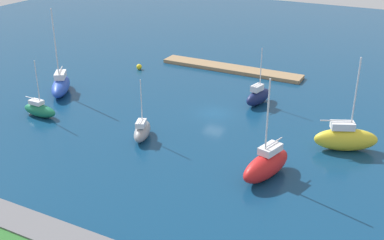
{
  "coord_description": "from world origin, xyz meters",
  "views": [
    {
      "loc": [
        -23.65,
        51.29,
        24.5
      ],
      "look_at": [
        0.0,
        6.14,
        1.5
      ],
      "focal_mm": 44.89,
      "sensor_mm": 36.0,
      "label": 1
    }
  ],
  "objects": [
    {
      "name": "sailboat_blue_by_breakwater",
      "position": [
        22.25,
        3.57,
        1.22
      ],
      "size": [
        5.96,
        7.49,
        12.05
      ],
      "rotation": [
        0.0,
        0.0,
        2.14
      ],
      "color": "#2347B2",
      "rests_on": "water"
    },
    {
      "name": "sailboat_green_west_end",
      "position": [
        19.1,
        11.05,
        0.88
      ],
      "size": [
        4.97,
        1.8,
        7.36
      ],
      "rotation": [
        0.0,
        0.0,
        3.13
      ],
      "color": "#19724C",
      "rests_on": "water"
    },
    {
      "name": "water",
      "position": [
        0.0,
        0.0,
        0.0
      ],
      "size": [
        160.0,
        160.0,
        0.0
      ],
      "primitive_type": "plane",
      "color": "navy",
      "rests_on": "ground"
    },
    {
      "name": "mooring_buoy_yellow",
      "position": [
        18.4,
        -10.52,
        0.45
      ],
      "size": [
        0.89,
        0.89,
        0.89
      ],
      "primitive_type": "sphere",
      "color": "yellow",
      "rests_on": "water"
    },
    {
      "name": "pier_dock",
      "position": [
        5.09,
        -17.05,
        0.28
      ],
      "size": [
        23.33,
        3.18,
        0.56
      ],
      "primitive_type": "cube",
      "color": "#997A56",
      "rests_on": "ground"
    },
    {
      "name": "sailboat_navy_center_basin",
      "position": [
        -3.84,
        -5.54,
        1.13
      ],
      "size": [
        2.74,
        5.33,
        7.66
      ],
      "rotation": [
        0.0,
        0.0,
        4.5
      ],
      "color": "#141E4C",
      "rests_on": "water"
    },
    {
      "name": "sailboat_gray_near_pier",
      "position": [
        4.21,
        10.34,
        0.96
      ],
      "size": [
        3.1,
        4.91,
        6.99
      ],
      "rotation": [
        0.0,
        0.0,
        5.06
      ],
      "color": "gray",
      "rests_on": "water"
    },
    {
      "name": "sailboat_yellow_along_channel",
      "position": [
        -16.85,
        2.51,
        1.4
      ],
      "size": [
        7.08,
        4.81,
        10.49
      ],
      "rotation": [
        0.0,
        0.0,
        3.58
      ],
      "color": "yellow",
      "rests_on": "water"
    },
    {
      "name": "breakwater",
      "position": [
        0.0,
        29.19,
        0.51
      ],
      "size": [
        72.92,
        2.9,
        1.02
      ],
      "primitive_type": "cube",
      "color": "slate",
      "rests_on": "ground"
    },
    {
      "name": "sailboat_red_off_beacon",
      "position": [
        -11.16,
        11.85,
        1.37
      ],
      "size": [
        3.93,
        7.18,
        10.3
      ],
      "rotation": [
        0.0,
        0.0,
        1.31
      ],
      "color": "red",
      "rests_on": "water"
    }
  ]
}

